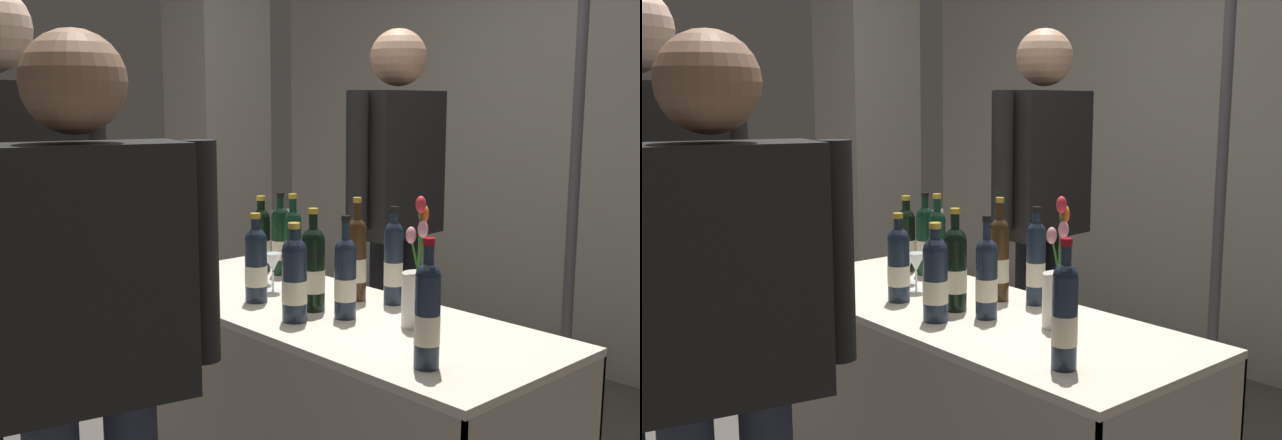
{
  "view_description": "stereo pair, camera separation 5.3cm",
  "coord_description": "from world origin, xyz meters",
  "views": [
    {
      "loc": [
        1.81,
        -1.62,
        1.45
      ],
      "look_at": [
        0.0,
        0.0,
        1.06
      ],
      "focal_mm": 41.65,
      "sensor_mm": 36.0,
      "label": 1
    },
    {
      "loc": [
        1.85,
        -1.58,
        1.45
      ],
      "look_at": [
        0.0,
        0.0,
        1.06
      ],
      "focal_mm": 41.65,
      "sensor_mm": 36.0,
      "label": 2
    }
  ],
  "objects": [
    {
      "name": "back_partition",
      "position": [
        0.0,
        2.06,
        1.5
      ],
      "size": [
        5.12,
        0.12,
        2.99
      ],
      "primitive_type": "cube",
      "color": "#9E998E",
      "rests_on": "ground_plane"
    },
    {
      "name": "concrete_pillar",
      "position": [
        -2.02,
        0.96,
        1.58
      ],
      "size": [
        0.47,
        0.47,
        3.16
      ],
      "primitive_type": "cube",
      "color": "gray",
      "rests_on": "ground_plane"
    },
    {
      "name": "tasting_table",
      "position": [
        0.0,
        0.0,
        0.52
      ],
      "size": [
        1.71,
        0.65,
        0.76
      ],
      "color": "beige",
      "rests_on": "ground_plane"
    },
    {
      "name": "featured_wine_bottle",
      "position": [
        0.01,
        -0.04,
        0.91
      ],
      "size": [
        0.08,
        0.08,
        0.34
      ],
      "color": "black",
      "rests_on": "tasting_table"
    },
    {
      "name": "display_bottle_0",
      "position": [
        -0.35,
        0.17,
        0.91
      ],
      "size": [
        0.07,
        0.07,
        0.34
      ],
      "color": "black",
      "rests_on": "tasting_table"
    },
    {
      "name": "display_bottle_1",
      "position": [
        -0.2,
        -0.11,
        0.9
      ],
      "size": [
        0.08,
        0.08,
        0.31
      ],
      "color": "#192333",
      "rests_on": "tasting_table"
    },
    {
      "name": "display_bottle_2",
      "position": [
        0.13,
        0.22,
        0.91
      ],
      "size": [
        0.07,
        0.07,
        0.34
      ],
      "color": "#192333",
      "rests_on": "tasting_table"
    },
    {
      "name": "display_bottle_3",
      "position": [
        0.62,
        -0.18,
        0.91
      ],
      "size": [
        0.07,
        0.07,
        0.35
      ],
      "color": "#192333",
      "rests_on": "tasting_table"
    },
    {
      "name": "display_bottle_4",
      "position": [
        -0.47,
        0.21,
        0.9
      ],
      "size": [
        0.07,
        0.07,
        0.33
      ],
      "color": "black",
      "rests_on": "tasting_table"
    },
    {
      "name": "display_bottle_5",
      "position": [
        0.15,
        -0.02,
        0.9
      ],
      "size": [
        0.07,
        0.07,
        0.33
      ],
      "color": "#192333",
      "rests_on": "tasting_table"
    },
    {
      "name": "display_bottle_6",
      "position": [
        -0.57,
        0.19,
        0.9
      ],
      "size": [
        0.07,
        0.07,
        0.31
      ],
      "color": "black",
      "rests_on": "tasting_table"
    },
    {
      "name": "display_bottle_7",
      "position": [
        0.01,
        0.16,
        0.91
      ],
      "size": [
        0.07,
        0.07,
        0.36
      ],
      "color": "#38230F",
      "rests_on": "tasting_table"
    },
    {
      "name": "display_bottle_8",
      "position": [
        0.06,
        -0.17,
        0.9
      ],
      "size": [
        0.08,
        0.08,
        0.32
      ],
      "color": "#192333",
      "rests_on": "tasting_table"
    },
    {
      "name": "wine_glass_near_vendor",
      "position": [
        -0.38,
        0.06,
        0.85
      ],
      "size": [
        0.07,
        0.07,
        0.12
      ],
      "color": "silver",
      "rests_on": "tasting_table"
    },
    {
      "name": "wine_glass_mid",
      "position": [
        -0.27,
        0.01,
        0.87
      ],
      "size": [
        0.07,
        0.07,
        0.14
      ],
      "color": "silver",
      "rests_on": "tasting_table"
    },
    {
      "name": "flower_vase",
      "position": [
        0.36,
        0.08,
        0.88
      ],
      "size": [
        0.11,
        0.11,
        0.41
      ],
      "color": "silver",
      "rests_on": "tasting_table"
    },
    {
      "name": "vendor_presenter",
      "position": [
        -0.35,
        0.76,
        1.07
      ],
      "size": [
        0.25,
        0.6,
        1.76
      ],
      "rotation": [
        0.0,
        0.0,
        -1.48
      ],
      "color": "black",
      "rests_on": "ground_plane"
    },
    {
      "name": "taster_foreground_right",
      "position": [
        0.32,
        -0.97,
        0.96
      ],
      "size": [
        0.3,
        0.61,
        1.6
      ],
      "rotation": [
        0.0,
        0.0,
        1.36
      ],
      "color": "#2D3347",
      "rests_on": "ground_plane"
    },
    {
      "name": "taster_foreground_left",
      "position": [
        -0.31,
        -0.93,
        1.08
      ],
      "size": [
        0.26,
        0.63,
        1.77
      ],
      "rotation": [
        0.0,
        0.0,
        1.47
      ],
      "color": "black",
      "rests_on": "ground_plane"
    },
    {
      "name": "booth_signpost",
      "position": [
        0.3,
        1.09,
        1.33
      ],
      "size": [
        0.55,
        0.04,
        2.12
      ],
      "color": "#47474C",
      "rests_on": "ground_plane"
    }
  ]
}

